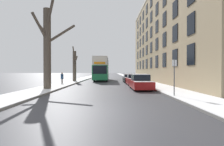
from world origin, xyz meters
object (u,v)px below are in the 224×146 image
(bare_tree_left_0, at_px, (48,46))
(parked_car_0, at_px, (140,82))
(bare_tree_left_1, at_px, (75,65))
(pedestrian_left_sidewalk, at_px, (62,78))
(street_sign_post, at_px, (174,76))
(parked_car_1, at_px, (133,80))
(oncoming_van, at_px, (101,73))
(double_decker_bus, at_px, (102,68))
(parked_car_2, at_px, (129,78))

(bare_tree_left_0, height_order, parked_car_0, bare_tree_left_0)
(bare_tree_left_1, distance_m, pedestrian_left_sidewalk, 6.34)
(bare_tree_left_0, xyz_separation_m, street_sign_post, (10.31, -4.73, -2.70))
(parked_car_1, relative_size, oncoming_van, 0.82)
(oncoming_van, bearing_deg, pedestrian_left_sidewalk, -96.79)
(double_decker_bus, relative_size, street_sign_post, 4.34)
(bare_tree_left_1, xyz_separation_m, street_sign_post, (10.42, -17.49, -1.31))
(pedestrian_left_sidewalk, distance_m, street_sign_post, 15.78)
(street_sign_post, bearing_deg, oncoming_van, 100.35)
(bare_tree_left_0, xyz_separation_m, oncoming_van, (2.92, 35.71, -2.88))
(double_decker_bus, xyz_separation_m, oncoming_van, (-1.27, 18.69, -1.10))
(parked_car_2, height_order, street_sign_post, street_sign_post)
(pedestrian_left_sidewalk, xyz_separation_m, street_sign_post, (10.83, -11.46, 0.60))
(double_decker_bus, bearing_deg, oncoming_van, 93.89)
(parked_car_1, bearing_deg, oncoming_van, 101.49)
(bare_tree_left_1, relative_size, oncoming_van, 1.16)
(parked_car_1, distance_m, oncoming_van, 30.16)
(bare_tree_left_0, height_order, double_decker_bus, bare_tree_left_0)
(parked_car_1, bearing_deg, parked_car_2, 90.00)
(parked_car_0, xyz_separation_m, oncoming_van, (-6.01, 34.96, 0.62))
(bare_tree_left_1, relative_size, parked_car_0, 1.35)
(bare_tree_left_0, height_order, pedestrian_left_sidewalk, bare_tree_left_0)
(parked_car_2, xyz_separation_m, pedestrian_left_sidewalk, (-9.46, -4.70, 0.26))
(double_decker_bus, bearing_deg, street_sign_post, -74.30)
(bare_tree_left_1, bearing_deg, parked_car_2, -8.36)
(bare_tree_left_1, distance_m, parked_car_2, 9.40)
(parked_car_0, height_order, oncoming_van, oncoming_van)
(street_sign_post, bearing_deg, parked_car_0, 104.07)
(bare_tree_left_0, distance_m, parked_car_0, 9.62)
(bare_tree_left_0, height_order, bare_tree_left_1, bare_tree_left_0)
(double_decker_bus, xyz_separation_m, street_sign_post, (6.11, -21.74, -0.92))
(bare_tree_left_0, distance_m, parked_car_2, 14.94)
(bare_tree_left_1, height_order, pedestrian_left_sidewalk, bare_tree_left_1)
(double_decker_bus, distance_m, parked_car_1, 11.97)
(parked_car_1, xyz_separation_m, street_sign_post, (1.37, -10.89, 0.82))
(parked_car_0, distance_m, oncoming_van, 35.47)
(parked_car_0, bearing_deg, oncoming_van, 99.75)
(bare_tree_left_1, height_order, parked_car_2, bare_tree_left_1)
(parked_car_0, distance_m, parked_car_2, 10.68)
(parked_car_1, distance_m, pedestrian_left_sidewalk, 9.48)
(parked_car_0, distance_m, street_sign_post, 5.71)
(parked_car_2, bearing_deg, double_decker_bus, 130.33)
(parked_car_0, relative_size, parked_car_1, 1.05)
(parked_car_1, bearing_deg, pedestrian_left_sidewalk, 176.58)
(parked_car_1, bearing_deg, bare_tree_left_1, 143.89)
(parked_car_2, height_order, pedestrian_left_sidewalk, pedestrian_left_sidewalk)
(double_decker_bus, height_order, parked_car_0, double_decker_bus)
(oncoming_van, bearing_deg, bare_tree_left_0, -94.68)
(parked_car_1, xyz_separation_m, oncoming_van, (-6.01, 29.54, 0.64))
(bare_tree_left_0, height_order, parked_car_1, bare_tree_left_0)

